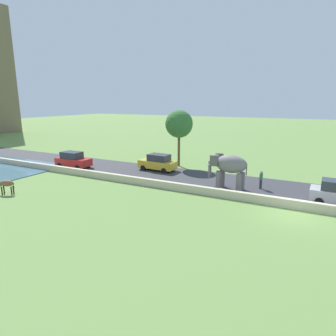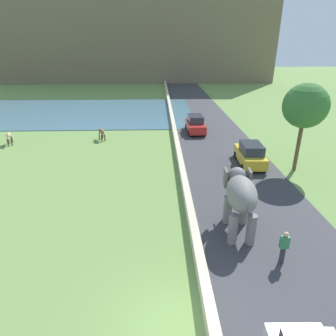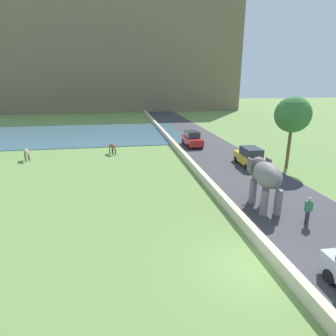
{
  "view_description": "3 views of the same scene",
  "coord_description": "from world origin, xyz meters",
  "px_view_note": "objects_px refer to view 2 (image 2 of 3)",
  "views": [
    {
      "loc": [
        -19.88,
        -1.01,
        7.4
      ],
      "look_at": [
        2.18,
        10.47,
        1.58
      ],
      "focal_mm": 31.17,
      "sensor_mm": 36.0,
      "label": 1
    },
    {
      "loc": [
        -0.47,
        -6.97,
        8.86
      ],
      "look_at": [
        0.13,
        10.63,
        1.29
      ],
      "focal_mm": 31.52,
      "sensor_mm": 36.0,
      "label": 2
    },
    {
      "loc": [
        -5.15,
        -9.65,
        7.65
      ],
      "look_at": [
        -1.59,
        11.03,
        1.17
      ],
      "focal_mm": 30.52,
      "sensor_mm": 36.0,
      "label": 3
    }
  ],
  "objects_px": {
    "car_red": "(195,124)",
    "car_yellow": "(250,154)",
    "person_beside_elephant": "(284,247)",
    "cow_brown": "(101,132)",
    "elephant": "(240,195)",
    "cow_tan": "(9,136)"
  },
  "relations": [
    {
      "from": "cow_tan",
      "to": "elephant",
      "type": "bearing_deg",
      "value": -38.72
    },
    {
      "from": "car_yellow",
      "to": "cow_tan",
      "type": "distance_m",
      "value": 21.64
    },
    {
      "from": "person_beside_elephant",
      "to": "elephant",
      "type": "bearing_deg",
      "value": 117.94
    },
    {
      "from": "cow_tan",
      "to": "car_yellow",
      "type": "bearing_deg",
      "value": -15.26
    },
    {
      "from": "car_red",
      "to": "car_yellow",
      "type": "bearing_deg",
      "value": -70.86
    },
    {
      "from": "car_yellow",
      "to": "cow_tan",
      "type": "bearing_deg",
      "value": 164.74
    },
    {
      "from": "person_beside_elephant",
      "to": "car_red",
      "type": "distance_m",
      "value": 20.14
    },
    {
      "from": "person_beside_elephant",
      "to": "cow_brown",
      "type": "distance_m",
      "value": 20.85
    },
    {
      "from": "car_yellow",
      "to": "cow_brown",
      "type": "relative_size",
      "value": 2.94
    },
    {
      "from": "person_beside_elephant",
      "to": "cow_brown",
      "type": "bearing_deg",
      "value": 121.04
    },
    {
      "from": "person_beside_elephant",
      "to": "cow_brown",
      "type": "xyz_separation_m",
      "value": [
        -10.75,
        17.87,
        -0.04
      ]
    },
    {
      "from": "car_yellow",
      "to": "car_red",
      "type": "height_order",
      "value": "same"
    },
    {
      "from": "cow_brown",
      "to": "car_yellow",
      "type": "bearing_deg",
      "value": -28.58
    },
    {
      "from": "person_beside_elephant",
      "to": "car_red",
      "type": "height_order",
      "value": "car_red"
    },
    {
      "from": "person_beside_elephant",
      "to": "cow_tan",
      "type": "distance_m",
      "value": 25.35
    },
    {
      "from": "car_red",
      "to": "cow_tan",
      "type": "xyz_separation_m",
      "value": [
        -17.73,
        -3.38,
        -0.06
      ]
    },
    {
      "from": "elephant",
      "to": "person_beside_elephant",
      "type": "bearing_deg",
      "value": -62.06
    },
    {
      "from": "elephant",
      "to": "cow_tan",
      "type": "height_order",
      "value": "elephant"
    },
    {
      "from": "car_yellow",
      "to": "cow_brown",
      "type": "bearing_deg",
      "value": 151.42
    },
    {
      "from": "person_beside_elephant",
      "to": "car_yellow",
      "type": "xyz_separation_m",
      "value": [
        1.81,
        11.02,
        0.03
      ]
    },
    {
      "from": "elephant",
      "to": "car_yellow",
      "type": "height_order",
      "value": "elephant"
    },
    {
      "from": "elephant",
      "to": "car_red",
      "type": "distance_m",
      "value": 17.64
    }
  ]
}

